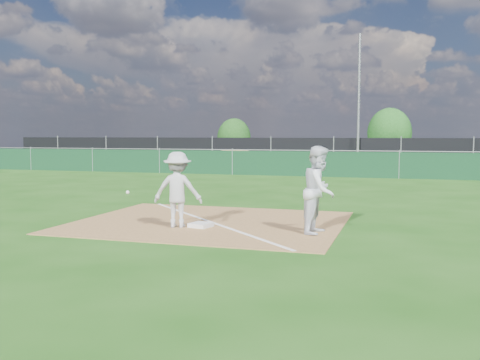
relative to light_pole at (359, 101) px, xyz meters
name	(u,v)px	position (x,y,z in m)	size (l,w,h in m)	color
ground	(290,186)	(-1.50, -12.70, -4.00)	(90.00, 90.00, 0.00)	#1A4A0F
infield_dirt	(210,222)	(-1.50, -21.70, -3.99)	(6.00, 5.00, 0.02)	olive
foul_line	(210,222)	(-1.50, -21.70, -3.98)	(0.08, 7.00, 0.01)	white
green_fence	(312,164)	(-1.50, -7.70, -3.40)	(44.00, 0.05, 1.20)	#0D311A
dirt_mound	(235,160)	(-6.50, -4.20, -3.42)	(3.38, 2.60, 1.17)	olive
black_fence	(334,152)	(-1.50, 0.30, -3.10)	(46.00, 0.04, 1.80)	black
parking_lot	(342,163)	(-1.50, 5.30, -4.00)	(46.00, 9.00, 0.01)	black
light_pole	(359,101)	(0.00, 0.00, 0.00)	(0.16, 0.16, 8.00)	slate
first_base	(201,225)	(-1.44, -22.40, -3.94)	(0.42, 0.42, 0.09)	white
play_at_first	(178,190)	(-1.91, -22.56, -3.17)	(1.77, 0.79, 1.63)	silver
runner	(319,190)	(1.11, -22.31, -3.11)	(0.87, 0.68, 1.79)	silver
car_left	(277,150)	(-6.31, 5.60, -3.18)	(1.91, 4.75, 1.62)	#A1A3A8
car_mid	(306,153)	(-4.00, 4.51, -3.33)	(1.40, 4.02, 1.33)	#111333
car_right	(409,154)	(2.96, 4.29, -3.27)	(2.01, 4.94, 1.43)	black
tree_left	(234,138)	(-11.20, 10.26, -2.27)	(2.84, 2.84, 3.37)	#382316
tree_mid	(389,133)	(1.49, 11.80, -1.87)	(3.49, 3.49, 4.14)	#382316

